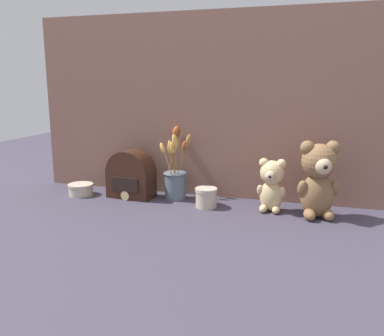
{
  "coord_description": "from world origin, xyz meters",
  "views": [
    {
      "loc": [
        0.46,
        -1.49,
        0.49
      ],
      "look_at": [
        0.0,
        0.02,
        0.15
      ],
      "focal_mm": 38.0,
      "sensor_mm": 36.0,
      "label": 1
    }
  ],
  "objects": [
    {
      "name": "flower_vase",
      "position": [
        -0.09,
        0.07,
        0.09
      ],
      "size": [
        0.11,
        0.17,
        0.3
      ],
      "color": "slate",
      "rests_on": "ground"
    },
    {
      "name": "backdrop_wall",
      "position": [
        0.0,
        0.17,
        0.38
      ],
      "size": [
        1.5,
        0.02,
        0.77
      ],
      "color": "#845B4C",
      "rests_on": "ground"
    },
    {
      "name": "vintage_radio",
      "position": [
        -0.28,
        0.04,
        0.09
      ],
      "size": [
        0.2,
        0.12,
        0.2
      ],
      "color": "#381E14",
      "rests_on": "ground"
    },
    {
      "name": "teddy_bear_large",
      "position": [
        0.48,
        0.0,
        0.15
      ],
      "size": [
        0.16,
        0.14,
        0.28
      ],
      "color": "olive",
      "rests_on": "ground"
    },
    {
      "name": "ground_plane",
      "position": [
        0.0,
        0.0,
        0.0
      ],
      "size": [
        4.0,
        4.0,
        0.0
      ],
      "primitive_type": "plane",
      "color": "#3D3847"
    },
    {
      "name": "teddy_bear_medium",
      "position": [
        0.31,
        0.02,
        0.11
      ],
      "size": [
        0.11,
        0.1,
        0.2
      ],
      "color": "#DBBC84",
      "rests_on": "ground"
    },
    {
      "name": "decorative_tin_tall",
      "position": [
        -0.5,
        0.01,
        0.03
      ],
      "size": [
        0.11,
        0.11,
        0.05
      ],
      "color": "beige",
      "rests_on": "ground"
    },
    {
      "name": "decorative_tin_short",
      "position": [
        0.06,
        0.0,
        0.04
      ],
      "size": [
        0.09,
        0.09,
        0.08
      ],
      "color": "beige",
      "rests_on": "ground"
    }
  ]
}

